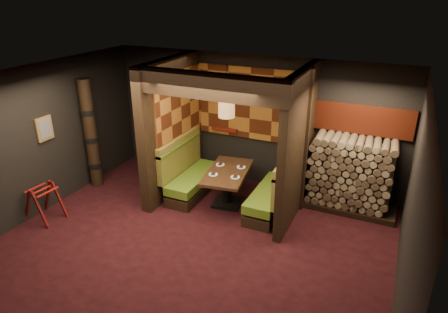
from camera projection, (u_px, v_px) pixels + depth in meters
floor at (193, 245)px, 6.93m from camera, size 6.50×5.50×0.02m
ceiling at (187, 81)px, 5.79m from camera, size 6.50×5.50×0.02m
wall_back at (252, 121)px, 8.67m from camera, size 6.50×0.02×2.85m
wall_front at (58, 275)px, 4.06m from camera, size 6.50×0.02×2.85m
wall_left at (41, 140)px, 7.61m from camera, size 0.02×5.50×2.85m
wall_right at (413, 215)px, 5.11m from camera, size 0.02×5.50×2.85m
partition_left at (172, 128)px, 8.26m from camera, size 0.20×2.20×2.85m
partition_right at (298, 147)px, 7.28m from camera, size 0.15×2.10×2.85m
header_beam at (207, 86)px, 6.48m from camera, size 2.85×0.18×0.44m
tapa_back_panel at (251, 104)px, 8.48m from camera, size 2.40×0.06×1.55m
tapa_side_panel at (180, 106)px, 8.19m from camera, size 0.04×1.85×1.45m
lacquer_shelf at (225, 129)px, 8.90m from camera, size 0.60×0.12×0.07m
booth_bench_left at (190, 175)px, 8.51m from camera, size 0.68×1.60×1.14m
booth_bench_right at (275, 193)px, 7.79m from camera, size 0.68×1.60×1.14m
dining_table at (227, 181)px, 8.01m from camera, size 0.97×1.51×0.74m
place_settings at (227, 170)px, 7.91m from camera, size 0.69×0.72×0.03m
pendant_lamp at (227, 105)px, 7.34m from camera, size 0.31×0.31×0.97m
framed_picture at (45, 129)px, 7.60m from camera, size 0.05×0.36×0.46m
luggage_rack at (44, 201)px, 7.55m from camera, size 0.73×0.54×0.75m
totem_column at (91, 135)px, 8.54m from camera, size 0.31×0.31×2.40m
firewood_stack at (354, 175)px, 7.72m from camera, size 1.73×0.70×1.50m
mosaic_header at (363, 120)px, 7.58m from camera, size 1.83×0.10×0.56m
bay_front_post at (306, 143)px, 7.47m from camera, size 0.08×0.08×2.85m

